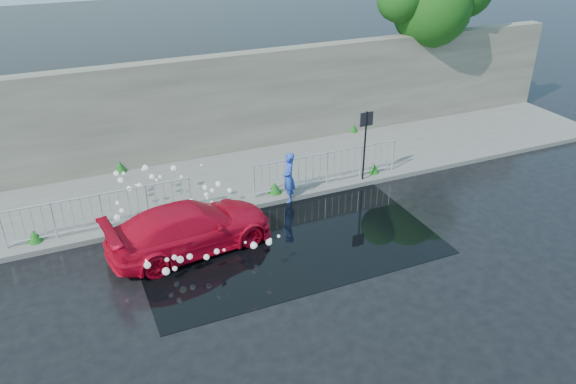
# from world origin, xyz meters

# --- Properties ---
(ground) EXTENTS (90.00, 90.00, 0.00)m
(ground) POSITION_xyz_m (0.00, 0.00, 0.00)
(ground) COLOR black
(ground) RESTS_ON ground
(pavement) EXTENTS (30.00, 4.00, 0.15)m
(pavement) POSITION_xyz_m (0.00, 5.00, 0.07)
(pavement) COLOR #5E5F5A
(pavement) RESTS_ON ground
(curb) EXTENTS (30.00, 0.25, 0.16)m
(curb) POSITION_xyz_m (0.00, 3.00, 0.08)
(curb) COLOR #5E5F5A
(curb) RESTS_ON ground
(retaining_wall) EXTENTS (30.00, 0.60, 3.50)m
(retaining_wall) POSITION_xyz_m (0.00, 7.20, 1.90)
(retaining_wall) COLOR #5A544C
(retaining_wall) RESTS_ON pavement
(puddle) EXTENTS (8.00, 5.00, 0.01)m
(puddle) POSITION_xyz_m (0.50, 1.00, 0.01)
(puddle) COLOR black
(puddle) RESTS_ON ground
(sign_post) EXTENTS (0.45, 0.06, 2.50)m
(sign_post) POSITION_xyz_m (4.20, 3.10, 1.72)
(sign_post) COLOR black
(sign_post) RESTS_ON ground
(tree) EXTENTS (5.02, 3.11, 6.34)m
(tree) POSITION_xyz_m (9.71, 7.41, 4.76)
(tree) COLOR #332114
(tree) RESTS_ON ground
(railing_left) EXTENTS (5.05, 0.05, 1.10)m
(railing_left) POSITION_xyz_m (-4.00, 3.35, 0.74)
(railing_left) COLOR silver
(railing_left) RESTS_ON pavement
(railing_right) EXTENTS (5.05, 0.05, 1.10)m
(railing_right) POSITION_xyz_m (3.00, 3.35, 0.74)
(railing_right) COLOR silver
(railing_right) RESTS_ON pavement
(weeds) EXTENTS (12.17, 3.93, 0.37)m
(weeds) POSITION_xyz_m (-0.23, 4.52, 0.33)
(weeds) COLOR #155116
(weeds) RESTS_ON pavement
(water_spray) EXTENTS (3.58, 5.65, 1.09)m
(water_spray) POSITION_xyz_m (-2.08, 2.42, 0.71)
(water_spray) COLOR white
(water_spray) RESTS_ON ground
(red_car) EXTENTS (4.65, 2.40, 1.29)m
(red_car) POSITION_xyz_m (-1.96, 1.59, 0.65)
(red_car) COLOR red
(red_car) RESTS_ON ground
(person) EXTENTS (0.52, 0.66, 1.60)m
(person) POSITION_xyz_m (1.50, 3.00, 0.80)
(person) COLOR blue
(person) RESTS_ON ground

